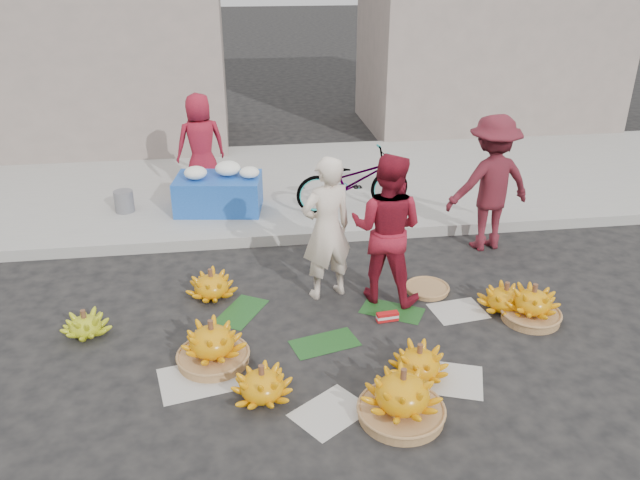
{
  "coord_description": "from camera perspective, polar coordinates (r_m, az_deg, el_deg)",
  "views": [
    {
      "loc": [
        -0.85,
        -5.26,
        3.51
      ],
      "look_at": [
        -0.02,
        0.7,
        0.7
      ],
      "focal_mm": 35.0,
      "sensor_mm": 36.0,
      "label": 1
    }
  ],
  "objects": [
    {
      "name": "banana_bunch_0",
      "position": [
        5.93,
        -9.82,
        -9.39
      ],
      "size": [
        0.75,
        0.75,
        0.45
      ],
      "rotation": [
        0.0,
        0.0,
        0.39
      ],
      "color": "olive",
      "rests_on": "ground"
    },
    {
      "name": "sidewalk",
      "position": [
        10.19,
        -2.67,
        5.24
      ],
      "size": [
        40.0,
        4.0,
        0.12
      ],
      "primitive_type": "cube",
      "color": "#989690",
      "rests_on": "ground"
    },
    {
      "name": "ground",
      "position": [
        6.38,
        1.08,
        -8.36
      ],
      "size": [
        80.0,
        80.0,
        0.0
      ],
      "primitive_type": "plane",
      "color": "black",
      "rests_on": "ground"
    },
    {
      "name": "grey_bucket",
      "position": [
        9.27,
        -17.47,
        3.4
      ],
      "size": [
        0.27,
        0.27,
        0.31
      ],
      "primitive_type": "cylinder",
      "color": "slate",
      "rests_on": "sidewalk"
    },
    {
      "name": "basket_spare",
      "position": [
        7.16,
        9.77,
        -4.44
      ],
      "size": [
        0.61,
        0.61,
        0.05
      ],
      "primitive_type": "cylinder",
      "rotation": [
        0.0,
        0.0,
        -0.37
      ],
      "color": "olive",
      "rests_on": "ground"
    },
    {
      "name": "banana_bunch_6",
      "position": [
        6.68,
        -20.68,
        -7.26
      ],
      "size": [
        0.45,
        0.45,
        0.29
      ],
      "rotation": [
        0.0,
        0.0,
        0.05
      ],
      "color": "#8CA517",
      "rests_on": "ground"
    },
    {
      "name": "building_left",
      "position": [
        12.94,
        -22.93,
        16.49
      ],
      "size": [
        6.0,
        3.0,
        4.0
      ],
      "primitive_type": "cube",
      "color": "gray",
      "rests_on": "sidewalk"
    },
    {
      "name": "banana_bunch_4",
      "position": [
        6.83,
        18.84,
        -5.64
      ],
      "size": [
        0.6,
        0.6,
        0.42
      ],
      "rotation": [
        0.0,
        0.0,
        0.18
      ],
      "color": "olive",
      "rests_on": "ground"
    },
    {
      "name": "flower_vendor",
      "position": [
        9.6,
        -10.85,
        8.64
      ],
      "size": [
        0.84,
        0.65,
        1.5
      ],
      "primitive_type": "imported",
      "rotation": [
        0.0,
        0.0,
        3.41
      ],
      "color": "maroon",
      "rests_on": "sidewalk"
    },
    {
      "name": "banana_leaves",
      "position": [
        6.53,
        -0.07,
        -7.44
      ],
      "size": [
        2.0,
        1.0,
        0.0
      ],
      "primitive_type": null,
      "color": "#164318",
      "rests_on": "ground"
    },
    {
      "name": "banana_bunch_3",
      "position": [
        5.77,
        9.03,
        -10.99
      ],
      "size": [
        0.56,
        0.56,
        0.34
      ],
      "rotation": [
        0.0,
        0.0,
        -0.04
      ],
      "color": "orange",
      "rests_on": "ground"
    },
    {
      "name": "man_striped",
      "position": [
        8.07,
        15.32,
        5.01
      ],
      "size": [
        1.21,
        0.81,
        1.73
      ],
      "primitive_type": "imported",
      "rotation": [
        0.0,
        0.0,
        3.3
      ],
      "color": "maroon",
      "rests_on": "ground"
    },
    {
      "name": "banana_bunch_7",
      "position": [
        7.01,
        -9.91,
        -4.04
      ],
      "size": [
        0.69,
        0.69,
        0.34
      ],
      "rotation": [
        0.0,
        0.0,
        0.41
      ],
      "color": "orange",
      "rests_on": "ground"
    },
    {
      "name": "incense_stack",
      "position": [
        6.55,
        6.19,
        -6.97
      ],
      "size": [
        0.24,
        0.1,
        0.09
      ],
      "primitive_type": "cube",
      "rotation": [
        0.0,
        0.0,
        0.12
      ],
      "color": "red",
      "rests_on": "ground"
    },
    {
      "name": "newspaper_scatter",
      "position": [
        5.73,
        2.34,
        -12.69
      ],
      "size": [
        3.2,
        1.8,
        0.0
      ],
      "primitive_type": null,
      "color": "beige",
      "rests_on": "ground"
    },
    {
      "name": "vendor_cream",
      "position": [
        6.65,
        0.62,
        1.03
      ],
      "size": [
        0.68,
        0.55,
        1.61
      ],
      "primitive_type": "imported",
      "rotation": [
        0.0,
        0.0,
        3.46
      ],
      "color": "#F0E0CA",
      "rests_on": "ground"
    },
    {
      "name": "flower_table",
      "position": [
        8.96,
        -9.2,
        4.43
      ],
      "size": [
        1.28,
        0.9,
        0.69
      ],
      "rotation": [
        0.0,
        0.0,
        -0.14
      ],
      "color": "#1A4DAF",
      "rests_on": "sidewalk"
    },
    {
      "name": "vendor_red",
      "position": [
        6.63,
        6.11,
        1.03
      ],
      "size": [
        1.0,
        0.93,
        1.65
      ],
      "primitive_type": "imported",
      "rotation": [
        0.0,
        0.0,
        2.65
      ],
      "color": "maroon",
      "rests_on": "ground"
    },
    {
      "name": "banana_bunch_1",
      "position": [
        5.48,
        -5.32,
        -12.99
      ],
      "size": [
        0.66,
        0.66,
        0.34
      ],
      "rotation": [
        0.0,
        0.0,
        0.29
      ],
      "color": "orange",
      "rests_on": "ground"
    },
    {
      "name": "bicycle",
      "position": [
        8.83,
        3.04,
        5.43
      ],
      "size": [
        0.74,
        1.69,
        0.86
      ],
      "primitive_type": "imported",
      "rotation": [
        0.0,
        0.0,
        1.67
      ],
      "color": "gray",
      "rests_on": "sidewalk"
    },
    {
      "name": "banana_bunch_2",
      "position": [
        5.27,
        7.51,
        -14.0
      ],
      "size": [
        0.78,
        0.78,
        0.48
      ],
      "rotation": [
        0.0,
        0.0,
        0.29
      ],
      "color": "olive",
      "rests_on": "ground"
    },
    {
      "name": "building_right",
      "position": [
        14.05,
        15.46,
        20.1
      ],
      "size": [
        5.0,
        3.0,
        5.0
      ],
      "primitive_type": "cube",
      "color": "gray",
      "rests_on": "sidewalk"
    },
    {
      "name": "curb",
      "position": [
        8.25,
        -1.27,
        0.44
      ],
      "size": [
        40.0,
        0.25,
        0.15
      ],
      "primitive_type": "cube",
      "color": "#989690",
      "rests_on": "ground"
    },
    {
      "name": "banana_bunch_5",
      "position": [
        6.94,
        16.59,
        -5.12
      ],
      "size": [
        0.67,
        0.67,
        0.33
      ],
      "rotation": [
        0.0,
        0.0,
        -0.35
      ],
      "color": "orange",
      "rests_on": "ground"
    }
  ]
}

